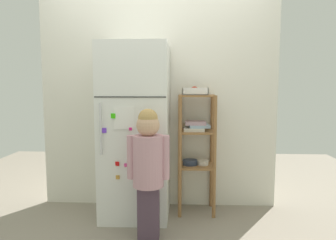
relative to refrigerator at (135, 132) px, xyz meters
name	(u,v)px	position (x,y,z in m)	size (l,w,h in m)	color
ground_plane	(156,216)	(0.20, -0.02, -0.85)	(6.00, 6.00, 0.00)	gray
kitchen_wall_back	(159,104)	(0.20, 0.32, 0.25)	(2.51, 0.03, 2.20)	silver
refrigerator	(135,132)	(0.00, 0.00, 0.00)	(0.65, 0.62, 1.70)	white
child_standing	(148,161)	(0.18, -0.47, -0.18)	(0.36, 0.27, 1.11)	#4E3A4A
pantry_shelf_unit	(196,141)	(0.60, 0.12, -0.11)	(0.37, 0.34, 1.21)	olive
fruit_bin	(195,92)	(0.58, 0.15, 0.39)	(0.25, 0.18, 0.09)	white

